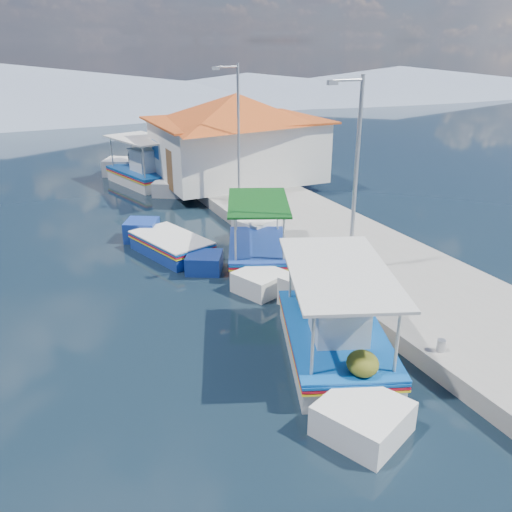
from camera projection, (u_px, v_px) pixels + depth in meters
name	position (u px, v px, depth m)	size (l,w,h in m)	color
ground	(244.00, 344.00, 13.95)	(160.00, 160.00, 0.00)	black
quay	(319.00, 234.00, 21.21)	(5.00, 44.00, 0.50)	gray
bollards	(281.00, 238.00, 19.61)	(0.20, 17.20, 0.30)	#A5A8AD
main_caique	(332.00, 337.00, 13.31)	(4.19, 7.48, 2.64)	white
caique_green_canopy	(256.00, 252.00, 19.00)	(3.69, 6.19, 2.52)	white
caique_blue_hull	(171.00, 247.00, 19.80)	(2.79, 5.59, 1.04)	navy
caique_far	(144.00, 175.00, 29.42)	(3.66, 7.74, 2.80)	white
harbor_building	(237.00, 135.00, 27.95)	(10.49, 10.49, 4.40)	silver
lamp_post_near	(354.00, 167.00, 15.95)	(1.21, 0.14, 6.00)	#A5A8AD
lamp_post_far	(237.00, 127.00, 23.52)	(1.21, 0.14, 6.00)	#A5A8AD
mountain_ridge	(104.00, 89.00, 62.84)	(171.40, 96.00, 5.50)	gray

